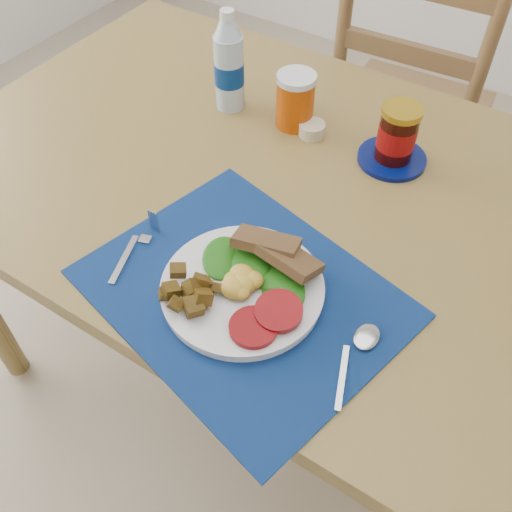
{
  "coord_description": "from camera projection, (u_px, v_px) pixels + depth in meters",
  "views": [
    {
      "loc": [
        0.41,
        -0.53,
        1.48
      ],
      "look_at": [
        0.09,
        -0.03,
        0.8
      ],
      "focal_mm": 40.0,
      "sensor_mm": 36.0,
      "label": 1
    }
  ],
  "objects": [
    {
      "name": "chair_far",
      "position": [
        412.0,
        82.0,
        1.63
      ],
      "size": [
        0.45,
        0.43,
        1.15
      ],
      "rotation": [
        0.0,
        0.0,
        3.2
      ],
      "color": "brown",
      "rests_on": "ground"
    },
    {
      "name": "juice_glass",
      "position": [
        295.0,
        102.0,
        1.17
      ],
      "size": [
        0.08,
        0.08,
        0.11
      ],
      "primitive_type": "cylinder",
      "color": "#B43F04",
      "rests_on": "table"
    },
    {
      "name": "breakfast_plate",
      "position": [
        238.0,
        285.0,
        0.9
      ],
      "size": [
        0.26,
        0.26,
        0.06
      ],
      "rotation": [
        0.0,
        0.0,
        0.1
      ],
      "color": "silver",
      "rests_on": "placemat"
    },
    {
      "name": "placemat",
      "position": [
        243.0,
        293.0,
        0.92
      ],
      "size": [
        0.56,
        0.48,
        0.0
      ],
      "primitive_type": "cube",
      "rotation": [
        0.0,
        0.0,
        -0.24
      ],
      "color": "black",
      "rests_on": "table"
    },
    {
      "name": "jam_on_saucer",
      "position": [
        396.0,
        138.0,
        1.09
      ],
      "size": [
        0.14,
        0.14,
        0.12
      ],
      "color": "#051052",
      "rests_on": "table"
    },
    {
      "name": "table",
      "position": [
        280.0,
        209.0,
        1.16
      ],
      "size": [
        1.4,
        0.9,
        0.75
      ],
      "color": "brown",
      "rests_on": "ground"
    },
    {
      "name": "fork",
      "position": [
        138.0,
        246.0,
        0.98
      ],
      "size": [
        0.05,
        0.15,
        0.0
      ],
      "rotation": [
        0.0,
        0.0,
        0.33
      ],
      "color": "#B2B5BA",
      "rests_on": "placemat"
    },
    {
      "name": "water_bottle",
      "position": [
        229.0,
        67.0,
        1.19
      ],
      "size": [
        0.06,
        0.06,
        0.22
      ],
      "color": "#ADBFCC",
      "rests_on": "table"
    },
    {
      "name": "ramekin",
      "position": [
        312.0,
        129.0,
        1.18
      ],
      "size": [
        0.05,
        0.05,
        0.03
      ],
      "primitive_type": "cylinder",
      "color": "beige",
      "rests_on": "table"
    },
    {
      "name": "spoon",
      "position": [
        358.0,
        351.0,
        0.84
      ],
      "size": [
        0.05,
        0.16,
        0.0
      ],
      "rotation": [
        0.0,
        0.0,
        0.35
      ],
      "color": "#B2B5BA",
      "rests_on": "placemat"
    },
    {
      "name": "ground",
      "position": [
        235.0,
        427.0,
        1.56
      ],
      "size": [
        4.0,
        4.0,
        0.0
      ],
      "primitive_type": "plane",
      "color": "gray",
      "rests_on": "ground"
    }
  ]
}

